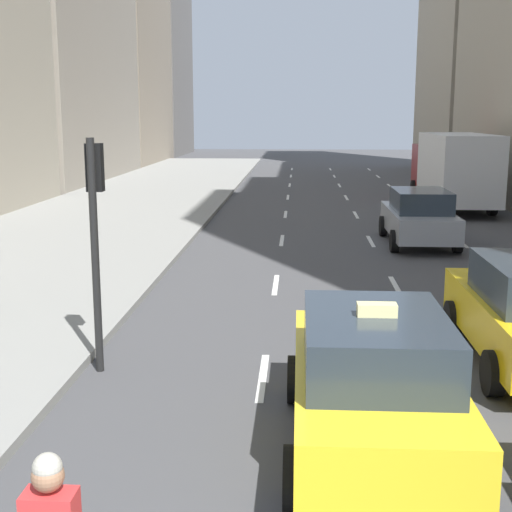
# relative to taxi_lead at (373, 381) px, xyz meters

# --- Properties ---
(sidewalk_left) EXTENTS (8.00, 66.00, 0.15)m
(sidewalk_left) POSITION_rel_taxi_lead_xyz_m (-8.20, 21.35, -0.81)
(sidewalk_left) COLOR gray
(sidewalk_left) RESTS_ON ground
(lane_markings) EXTENTS (5.72, 56.00, 0.01)m
(lane_markings) POSITION_rel_taxi_lead_xyz_m (1.40, 17.35, -0.87)
(lane_markings) COLOR white
(lane_markings) RESTS_ON ground
(taxi_lead) EXTENTS (2.02, 4.40, 1.87)m
(taxi_lead) POSITION_rel_taxi_lead_xyz_m (0.00, 0.00, 0.00)
(taxi_lead) COLOR yellow
(taxi_lead) RESTS_ON ground
(sedan_black_near) EXTENTS (2.02, 4.57, 1.70)m
(sedan_black_near) POSITION_rel_taxi_lead_xyz_m (2.80, 13.92, -0.02)
(sedan_black_near) COLOR #9EA0A5
(sedan_black_near) RESTS_ON ground
(box_truck) EXTENTS (2.58, 8.40, 3.15)m
(box_truck) POSITION_rel_taxi_lead_xyz_m (5.60, 22.67, 0.83)
(box_truck) COLOR maroon
(box_truck) RESTS_ON ground
(traffic_light_pole) EXTENTS (0.24, 0.42, 3.60)m
(traffic_light_pole) POSITION_rel_taxi_lead_xyz_m (-3.95, 2.57, 1.53)
(traffic_light_pole) COLOR black
(traffic_light_pole) RESTS_ON ground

